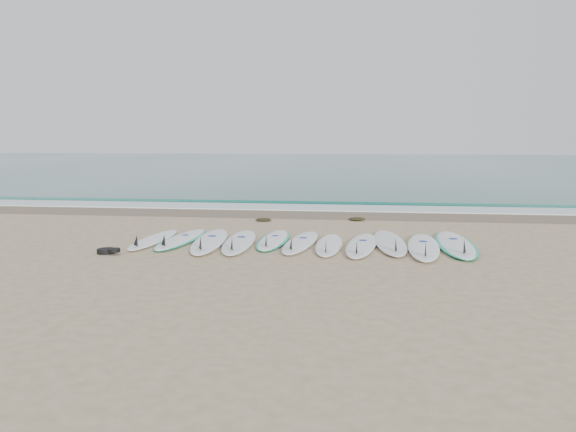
# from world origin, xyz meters

# --- Properties ---
(ground) EXTENTS (120.00, 120.00, 0.00)m
(ground) POSITION_xyz_m (0.00, 0.00, 0.00)
(ground) COLOR tan
(ocean) EXTENTS (120.00, 55.00, 0.03)m
(ocean) POSITION_xyz_m (0.00, 32.50, 0.01)
(ocean) COLOR #226056
(ocean) RESTS_ON ground
(wet_sand_band) EXTENTS (120.00, 1.80, 0.01)m
(wet_sand_band) POSITION_xyz_m (0.00, 4.10, 0.01)
(wet_sand_band) COLOR #6F5F49
(wet_sand_band) RESTS_ON ground
(foam_band) EXTENTS (120.00, 1.40, 0.04)m
(foam_band) POSITION_xyz_m (0.00, 5.50, 0.02)
(foam_band) COLOR silver
(foam_band) RESTS_ON ground
(wave_crest) EXTENTS (120.00, 1.00, 0.10)m
(wave_crest) POSITION_xyz_m (0.00, 7.00, 0.05)
(wave_crest) COLOR #226056
(wave_crest) RESTS_ON ground
(surfboard_0) EXTENTS (0.51, 2.30, 0.29)m
(surfboard_0) POSITION_xyz_m (-2.88, -0.17, 0.05)
(surfboard_0) COLOR white
(surfboard_0) RESTS_ON ground
(surfboard_1) EXTENTS (0.68, 2.44, 0.31)m
(surfboard_1) POSITION_xyz_m (-2.36, -0.04, 0.05)
(surfboard_1) COLOR white
(surfboard_1) RESTS_ON ground
(surfboard_2) EXTENTS (0.88, 2.83, 0.36)m
(surfboard_2) POSITION_xyz_m (-1.73, -0.23, 0.06)
(surfboard_2) COLOR white
(surfboard_2) RESTS_ON ground
(surfboard_3) EXTENTS (0.77, 2.70, 0.34)m
(surfboard_3) POSITION_xyz_m (-1.15, -0.23, 0.06)
(surfboard_3) COLOR white
(surfboard_3) RESTS_ON ground
(surfboard_4) EXTENTS (0.56, 2.31, 0.29)m
(surfboard_4) POSITION_xyz_m (-0.54, 0.14, 0.04)
(surfboard_4) COLOR white
(surfboard_4) RESTS_ON ground
(surfboard_5) EXTENTS (0.72, 2.52, 0.32)m
(surfboard_5) POSITION_xyz_m (0.01, -0.11, 0.06)
(surfboard_5) COLOR white
(surfboard_5) RESTS_ON ground
(surfboard_6) EXTENTS (0.50, 2.30, 0.29)m
(surfboard_6) POSITION_xyz_m (0.57, -0.26, 0.05)
(surfboard_6) COLOR white
(surfboard_6) RESTS_ON ground
(surfboard_7) EXTENTS (0.76, 2.58, 0.32)m
(surfboard_7) POSITION_xyz_m (1.16, -0.25, 0.06)
(surfboard_7) COLOR white
(surfboard_7) RESTS_ON ground
(surfboard_8) EXTENTS (0.71, 2.76, 0.35)m
(surfboard_8) POSITION_xyz_m (1.70, 0.07, 0.06)
(surfboard_8) COLOR silver
(surfboard_8) RESTS_ON ground
(surfboard_9) EXTENTS (0.77, 2.77, 0.35)m
(surfboard_9) POSITION_xyz_m (2.29, -0.27, 0.06)
(surfboard_9) COLOR white
(surfboard_9) RESTS_ON ground
(surfboard_10) EXTENTS (0.75, 2.88, 0.36)m
(surfboard_10) POSITION_xyz_m (2.91, 0.08, 0.05)
(surfboard_10) COLOR white
(surfboard_10) RESTS_ON ground
(seaweed_near) EXTENTS (0.39, 0.30, 0.08)m
(seaweed_near) POSITION_xyz_m (-1.21, 2.84, 0.04)
(seaweed_near) COLOR black
(seaweed_near) RESTS_ON ground
(seaweed_far) EXTENTS (0.41, 0.32, 0.08)m
(seaweed_far) POSITION_xyz_m (1.06, 3.23, 0.04)
(seaweed_far) COLOR black
(seaweed_far) RESTS_ON ground
(leash_coil) EXTENTS (0.46, 0.36, 0.11)m
(leash_coil) POSITION_xyz_m (-3.25, -1.33, 0.05)
(leash_coil) COLOR black
(leash_coil) RESTS_ON ground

